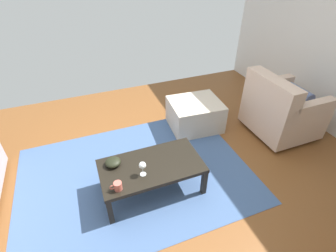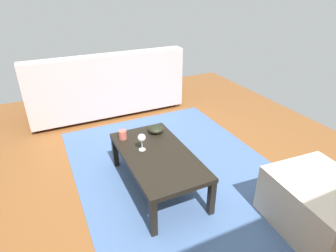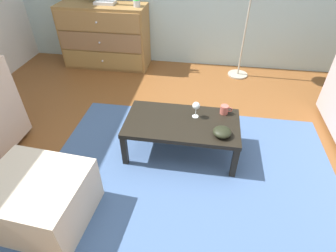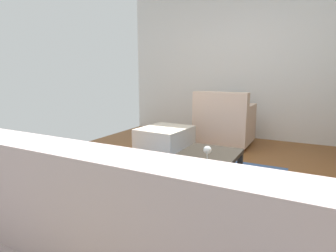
% 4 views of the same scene
% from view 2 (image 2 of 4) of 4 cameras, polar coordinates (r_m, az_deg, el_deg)
% --- Properties ---
extents(ground_plane, '(5.76, 4.78, 0.05)m').
position_cam_2_polar(ground_plane, '(2.64, 0.11, -13.17)').
color(ground_plane, brown).
extents(area_rug, '(2.60, 1.90, 0.01)m').
position_cam_2_polar(area_rug, '(2.84, 2.03, -9.20)').
color(area_rug, '#3F5A86').
rests_on(area_rug, ground_plane).
extents(coffee_table, '(1.04, 0.56, 0.36)m').
position_cam_2_polar(coffee_table, '(2.48, -2.18, -6.39)').
color(coffee_table, black).
rests_on(coffee_table, ground_plane).
extents(wine_glass, '(0.07, 0.07, 0.16)m').
position_cam_2_polar(wine_glass, '(2.45, -5.35, -2.50)').
color(wine_glass, silver).
rests_on(wine_glass, coffee_table).
extents(mug, '(0.11, 0.08, 0.08)m').
position_cam_2_polar(mug, '(2.69, -9.19, -1.70)').
color(mug, '#B5574B').
rests_on(mug, coffee_table).
extents(bowl_decorative, '(0.16, 0.16, 0.07)m').
position_cam_2_polar(bowl_decorative, '(2.77, -2.49, -0.60)').
color(bowl_decorative, black).
rests_on(bowl_decorative, coffee_table).
extents(couch_large, '(0.85, 2.06, 0.87)m').
position_cam_2_polar(couch_large, '(4.09, -12.59, 7.42)').
color(couch_large, '#332319').
rests_on(couch_large, ground_plane).
extents(ottoman, '(0.74, 0.65, 0.41)m').
position_cam_2_polar(ottoman, '(2.45, 28.19, -14.04)').
color(ottoman, beige).
rests_on(ottoman, ground_plane).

